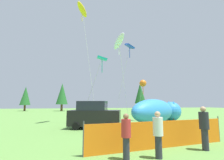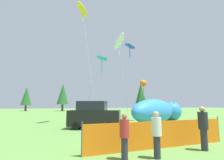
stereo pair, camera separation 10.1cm
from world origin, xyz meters
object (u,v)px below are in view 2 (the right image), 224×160
object	(u,v)px
kite_white_ghost	(119,42)
kite_yellow_hero	(82,10)
parked_car	(94,115)
spectator_in_blue_shirt	(124,134)
spectator_in_red_shirt	(157,132)
folding_chair	(172,123)
inflatable_cat	(158,112)
kite_orange_flower	(143,83)
spectator_in_white_shirt	(203,126)
kite_blue_box	(129,48)
kite_teal_diamond	(102,60)

from	to	relation	value
kite_white_ghost	kite_yellow_hero	size ratio (longest dim) A/B	0.67
parked_car	spectator_in_blue_shirt	distance (m)	7.82
spectator_in_red_shirt	kite_yellow_hero	distance (m)	16.11
folding_chair	inflatable_cat	xyz separation A→B (m)	(1.00, 4.22, 0.62)
spectator_in_blue_shirt	kite_yellow_hero	bearing A→B (deg)	95.34
parked_car	kite_orange_flower	xyz separation A→B (m)	(6.32, 4.89, 3.25)
parked_car	spectator_in_white_shirt	size ratio (longest dim) A/B	2.35
spectator_in_red_shirt	kite_blue_box	world-z (taller)	kite_blue_box
kite_orange_flower	kite_yellow_hero	bearing A→B (deg)	-170.54
spectator_in_red_shirt	spectator_in_blue_shirt	xyz separation A→B (m)	(-1.20, 0.13, -0.04)
inflatable_cat	spectator_in_white_shirt	xyz separation A→B (m)	(-2.93, -9.81, -0.09)
kite_yellow_hero	kite_orange_flower	bearing A→B (deg)	9.46
kite_blue_box	kite_orange_flower	size ratio (longest dim) A/B	1.80
folding_chair	kite_white_ghost	distance (m)	8.39
spectator_in_red_shirt	kite_yellow_hero	size ratio (longest dim) A/B	0.14
inflatable_cat	kite_teal_diamond	distance (m)	7.79
spectator_in_red_shirt	kite_teal_diamond	world-z (taller)	kite_teal_diamond
kite_yellow_hero	kite_white_ghost	bearing A→B (deg)	-40.04
kite_orange_flower	kite_blue_box	bearing A→B (deg)	-143.27
folding_chair	kite_yellow_hero	world-z (taller)	kite_yellow_hero
spectator_in_red_shirt	kite_blue_box	bearing A→B (deg)	75.96
spectator_in_red_shirt	spectator_in_blue_shirt	distance (m)	1.21
kite_orange_flower	kite_teal_diamond	world-z (taller)	kite_teal_diamond
spectator_in_blue_shirt	kite_teal_diamond	size ratio (longest dim) A/B	0.26
spectator_in_blue_shirt	kite_white_ghost	bearing A→B (deg)	75.96
folding_chair	spectator_in_white_shirt	size ratio (longest dim) A/B	0.45
inflatable_cat	spectator_in_white_shirt	bearing A→B (deg)	-140.63
spectator_in_blue_shirt	kite_white_ghost	distance (m)	11.27
kite_white_ghost	kite_teal_diamond	size ratio (longest dim) A/B	1.33
spectator_in_white_shirt	folding_chair	bearing A→B (deg)	70.93
spectator_in_red_shirt	kite_yellow_hero	xyz separation A→B (m)	(-2.27, 11.63, 10.91)
kite_white_ghost	kite_blue_box	bearing A→B (deg)	52.00
inflatable_cat	spectator_in_blue_shirt	world-z (taller)	inflatable_cat
kite_blue_box	parked_car	bearing A→B (deg)	-141.76
spectator_in_blue_shirt	folding_chair	bearing A→B (deg)	46.93
parked_car	kite_white_ghost	xyz separation A→B (m)	(2.32, 0.94, 6.59)
spectator_in_blue_shirt	parked_car	bearing A→B (deg)	90.95
folding_chair	spectator_in_red_shirt	xyz separation A→B (m)	(-4.42, -6.14, 0.44)
kite_orange_flower	kite_yellow_hero	world-z (taller)	kite_yellow_hero
kite_white_ghost	kite_orange_flower	world-z (taller)	kite_white_ghost
folding_chair	kite_blue_box	world-z (taller)	kite_blue_box
parked_car	kite_orange_flower	world-z (taller)	kite_orange_flower
inflatable_cat	spectator_in_red_shirt	size ratio (longest dim) A/B	4.66
kite_yellow_hero	spectator_in_blue_shirt	bearing A→B (deg)	-84.66
folding_chair	spectator_in_white_shirt	xyz separation A→B (m)	(-1.93, -5.59, 0.53)
spectator_in_red_shirt	kite_blue_box	size ratio (longest dim) A/B	0.20
folding_chair	kite_yellow_hero	bearing A→B (deg)	-13.05
spectator_in_white_shirt	kite_white_ghost	world-z (taller)	kite_white_ghost
folding_chair	inflatable_cat	size ratio (longest dim) A/B	0.11
inflatable_cat	spectator_in_red_shirt	distance (m)	11.69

